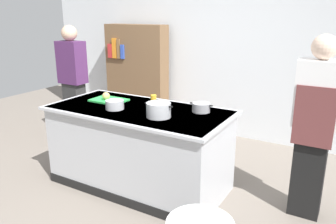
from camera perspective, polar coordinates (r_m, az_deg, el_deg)
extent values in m
plane|color=slate|center=(3.93, -4.72, -12.15)|extent=(10.00, 10.00, 0.00)
cube|color=silver|center=(5.31, 8.18, 12.29)|extent=(6.40, 0.12, 3.00)
cube|color=#B7BABF|center=(3.74, -4.89, -6.09)|extent=(1.90, 0.90, 0.90)
cube|color=#B7BABF|center=(3.59, -5.06, 0.32)|extent=(1.98, 0.98, 0.03)
cube|color=black|center=(3.60, -9.01, -14.38)|extent=(1.90, 0.01, 0.10)
cube|color=green|center=(3.94, -10.04, 2.00)|extent=(0.40, 0.28, 0.02)
sphere|color=tan|center=(3.92, -10.53, 2.70)|extent=(0.09, 0.09, 0.09)
cylinder|color=#B7BABF|center=(3.28, -1.62, 0.36)|extent=(0.24, 0.24, 0.15)
cube|color=black|center=(3.33, -3.61, 1.53)|extent=(0.04, 0.02, 0.01)
cube|color=black|center=(3.19, 0.44, 0.89)|extent=(0.04, 0.02, 0.01)
cylinder|color=#99999E|center=(3.47, 5.67, 0.78)|extent=(0.18, 0.18, 0.09)
cube|color=black|center=(3.51, 4.09, 1.54)|extent=(0.04, 0.02, 0.01)
cube|color=black|center=(3.42, 7.31, 1.06)|extent=(0.04, 0.02, 0.01)
cylinder|color=#B7BABF|center=(3.60, -9.08, 1.25)|extent=(0.20, 0.20, 0.10)
cylinder|color=yellow|center=(3.77, -2.50, 2.18)|extent=(0.07, 0.07, 0.10)
cube|color=black|center=(3.47, 22.81, -9.29)|extent=(0.28, 0.20, 0.90)
cube|color=white|center=(3.23, 24.29, 2.80)|extent=(0.38, 0.24, 0.60)
sphere|color=beige|center=(3.17, 25.19, 10.01)|extent=(0.22, 0.22, 0.22)
cube|color=brown|center=(3.15, 23.64, -0.83)|extent=(0.34, 0.02, 0.54)
cube|color=#2C2C2C|center=(5.19, -15.46, -0.06)|extent=(0.28, 0.20, 0.90)
cube|color=#4B2554|center=(5.04, -16.12, 8.14)|extent=(0.38, 0.24, 0.60)
sphere|color=#D3AA8C|center=(5.00, -16.50, 12.79)|extent=(0.22, 0.22, 0.22)
cube|color=brown|center=(5.76, -5.33, 6.20)|extent=(1.10, 0.28, 1.70)
cube|color=red|center=(5.83, -9.83, 10.23)|extent=(0.09, 0.03, 0.23)
cube|color=orange|center=(5.77, -9.13, 10.68)|extent=(0.09, 0.03, 0.33)
cube|color=brown|center=(5.72, -8.45, 10.59)|extent=(0.06, 0.03, 0.32)
cube|color=#3351B7|center=(5.67, -7.80, 10.14)|extent=(0.06, 0.03, 0.23)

